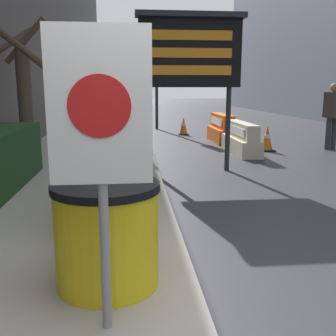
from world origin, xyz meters
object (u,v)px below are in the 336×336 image
object	(u,v)px
barrel_drum_foreground	(107,234)
traffic_light_near_curb	(157,52)
barrel_drum_middle	(105,196)
barrel_drum_back	(102,174)
jersey_barrier_cream	(241,139)
pedestrian_worker	(333,111)
message_board	(190,53)
traffic_cone_near	(267,139)
warning_sign	(101,129)
jersey_barrier_orange_far	(222,130)
traffic_cone_mid	(184,126)

from	to	relation	value
barrel_drum_foreground	traffic_light_near_curb	distance (m)	13.62
barrel_drum_foreground	barrel_drum_middle	distance (m)	1.11
traffic_light_near_curb	barrel_drum_back	bearing A→B (deg)	-97.73
jersey_barrier_cream	pedestrian_worker	bearing A→B (deg)	6.19
barrel_drum_foreground	message_board	xyz separation A→B (m)	(1.39, 4.95, 1.77)
message_board	pedestrian_worker	xyz separation A→B (m)	(4.37, 2.51, -1.28)
jersey_barrier_cream	traffic_cone_near	xyz separation A→B (m)	(0.79, 0.20, -0.02)
warning_sign	traffic_cone_near	distance (m)	8.95
barrel_drum_foreground	barrel_drum_middle	size ratio (longest dim) A/B	1.00
jersey_barrier_cream	traffic_cone_near	world-z (taller)	jersey_barrier_cream
traffic_cone_near	traffic_light_near_curb	world-z (taller)	traffic_light_near_curb
message_board	jersey_barrier_orange_far	distance (m)	5.12
traffic_cone_near	message_board	bearing A→B (deg)	-136.06
barrel_drum_middle	jersey_barrier_cream	xyz separation A→B (m)	(3.20, 6.07, -0.23)
warning_sign	jersey_barrier_cream	size ratio (longest dim) A/B	0.88
barrel_drum_middle	barrel_drum_back	size ratio (longest dim) A/B	1.00
warning_sign	jersey_barrier_orange_far	world-z (taller)	warning_sign
warning_sign	traffic_cone_near	size ratio (longest dim) A/B	2.73
barrel_drum_middle	traffic_cone_near	size ratio (longest dim) A/B	1.21
barrel_drum_middle	jersey_barrier_orange_far	xyz separation A→B (m)	(3.20, 8.25, -0.20)
barrel_drum_foreground	traffic_cone_mid	bearing A→B (deg)	79.22
warning_sign	traffic_cone_near	bearing A→B (deg)	64.04
jersey_barrier_cream	traffic_cone_mid	world-z (taller)	jersey_barrier_cream
jersey_barrier_orange_far	pedestrian_worker	size ratio (longest dim) A/B	1.03
warning_sign	message_board	xyz separation A→B (m)	(1.37, 5.56, 0.89)
barrel_drum_foreground	jersey_barrier_orange_far	distance (m)	9.86
barrel_drum_middle	barrel_drum_back	bearing A→B (deg)	95.20
message_board	traffic_light_near_curb	xyz separation A→B (m)	(-0.07, 8.36, 0.76)
traffic_cone_near	traffic_light_near_curb	distance (m)	7.04
barrel_drum_middle	traffic_cone_near	bearing A→B (deg)	57.53
traffic_cone_near	jersey_barrier_cream	bearing A→B (deg)	-165.46
jersey_barrier_orange_far	warning_sign	bearing A→B (deg)	-107.28
barrel_drum_middle	jersey_barrier_orange_far	bearing A→B (deg)	68.78
warning_sign	traffic_cone_near	world-z (taller)	warning_sign
traffic_cone_mid	pedestrian_worker	world-z (taller)	pedestrian_worker
barrel_drum_middle	warning_sign	world-z (taller)	warning_sign
warning_sign	message_board	distance (m)	5.80
barrel_drum_back	traffic_cone_near	world-z (taller)	barrel_drum_back
barrel_drum_back	pedestrian_worker	world-z (taller)	pedestrian_worker
barrel_drum_back	traffic_cone_mid	world-z (taller)	barrel_drum_back
pedestrian_worker	message_board	bearing A→B (deg)	104.66
barrel_drum_foreground	traffic_cone_mid	size ratio (longest dim) A/B	1.29
jersey_barrier_orange_far	traffic_cone_near	size ratio (longest dim) A/B	2.74
warning_sign	pedestrian_worker	xyz separation A→B (m)	(5.74, 8.07, -0.39)
traffic_cone_near	traffic_light_near_curb	xyz separation A→B (m)	(-2.59, 5.94, 2.77)
barrel_drum_middle	jersey_barrier_orange_far	world-z (taller)	barrel_drum_middle
barrel_drum_middle	traffic_cone_mid	xyz separation A→B (m)	(2.24, 10.23, -0.27)
barrel_drum_foreground	message_board	size ratio (longest dim) A/B	0.27
barrel_drum_foreground	jersey_barrier_orange_far	bearing A→B (deg)	71.56
message_board	traffic_cone_mid	world-z (taller)	message_board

